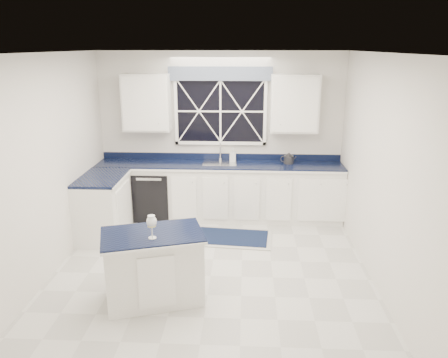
# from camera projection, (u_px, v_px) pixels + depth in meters

# --- Properties ---
(ground) EXTENTS (4.50, 4.50, 0.00)m
(ground) POSITION_uv_depth(u_px,v_px,m) (211.00, 276.00, 5.49)
(ground) COLOR silver
(ground) RESTS_ON ground
(back_wall) EXTENTS (4.00, 0.10, 2.70)m
(back_wall) POSITION_uv_depth(u_px,v_px,m) (221.00, 135.00, 7.24)
(back_wall) COLOR silver
(back_wall) RESTS_ON ground
(base_cabinets) EXTENTS (3.99, 1.60, 0.90)m
(base_cabinets) POSITION_uv_depth(u_px,v_px,m) (199.00, 195.00, 7.07)
(base_cabinets) COLOR silver
(base_cabinets) RESTS_ON ground
(countertop) EXTENTS (3.98, 0.64, 0.04)m
(countertop) POSITION_uv_depth(u_px,v_px,m) (220.00, 165.00, 7.08)
(countertop) COLOR black
(countertop) RESTS_ON base_cabinets
(dishwasher) EXTENTS (0.60, 0.58, 0.82)m
(dishwasher) POSITION_uv_depth(u_px,v_px,m) (154.00, 193.00, 7.28)
(dishwasher) COLOR black
(dishwasher) RESTS_ON ground
(window) EXTENTS (1.65, 0.09, 1.26)m
(window) POSITION_uv_depth(u_px,v_px,m) (220.00, 106.00, 7.05)
(window) COLOR black
(window) RESTS_ON ground
(upper_cabinets) EXTENTS (3.10, 0.34, 0.90)m
(upper_cabinets) POSITION_uv_depth(u_px,v_px,m) (220.00, 103.00, 6.91)
(upper_cabinets) COLOR silver
(upper_cabinets) RESTS_ON ground
(faucet) EXTENTS (0.05, 0.20, 0.30)m
(faucet) POSITION_uv_depth(u_px,v_px,m) (220.00, 151.00, 7.21)
(faucet) COLOR silver
(faucet) RESTS_ON countertop
(island) EXTENTS (1.24, 0.95, 0.81)m
(island) POSITION_uv_depth(u_px,v_px,m) (154.00, 267.00, 4.88)
(island) COLOR silver
(island) RESTS_ON ground
(rug) EXTENTS (1.26, 0.84, 0.02)m
(rug) POSITION_uv_depth(u_px,v_px,m) (232.00, 237.00, 6.56)
(rug) COLOR #ABABA6
(rug) RESTS_ON ground
(kettle) EXTENTS (0.26, 0.16, 0.18)m
(kettle) POSITION_uv_depth(u_px,v_px,m) (289.00, 158.00, 7.06)
(kettle) COLOR #2F2F32
(kettle) RESTS_ON countertop
(wine_glass) EXTENTS (0.11, 0.11, 0.26)m
(wine_glass) POSITION_uv_depth(u_px,v_px,m) (152.00, 223.00, 4.59)
(wine_glass) COLOR white
(wine_glass) RESTS_ON island
(soap_bottle) EXTENTS (0.10, 0.11, 0.22)m
(soap_bottle) POSITION_uv_depth(u_px,v_px,m) (233.00, 155.00, 7.19)
(soap_bottle) COLOR silver
(soap_bottle) RESTS_ON countertop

